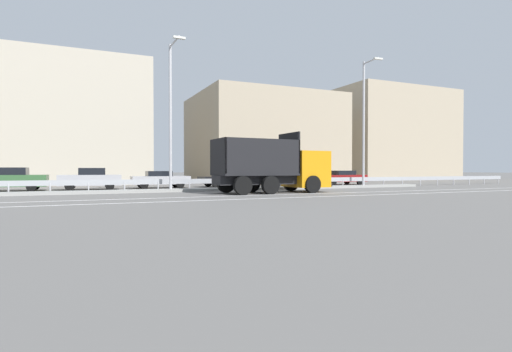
{
  "coord_description": "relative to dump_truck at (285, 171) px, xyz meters",
  "views": [
    {
      "loc": [
        -9.86,
        -23.34,
        1.41
      ],
      "look_at": [
        0.56,
        -0.09,
        0.99
      ],
      "focal_mm": 28.0,
      "sensor_mm": 36.0,
      "label": 1
    }
  ],
  "objects": [
    {
      "name": "median_island",
      "position": [
        -1.73,
        3.39,
        -1.23
      ],
      "size": [
        30.9,
        1.1,
        0.18
      ],
      "primitive_type": "cube",
      "color": "gray",
      "rests_on": "ground_plane"
    },
    {
      "name": "parked_car_6",
      "position": [
        10.32,
        8.42,
        -0.63
      ],
      "size": [
        4.76,
        2.11,
        1.3
      ],
      "rotation": [
        0.0,
        0.0,
        1.6
      ],
      "color": "maroon",
      "rests_on": "ground_plane"
    },
    {
      "name": "median_road_sign",
      "position": [
        4.32,
        3.39,
        -0.1
      ],
      "size": [
        0.68,
        0.16,
        2.35
      ],
      "color": "white",
      "rests_on": "ground_plane"
    },
    {
      "name": "street_lamp_2",
      "position": [
        8.68,
        3.13,
        4.01
      ],
      "size": [
        0.71,
        1.99,
        9.74
      ],
      "color": "#ADADB2",
      "rests_on": "ground_plane"
    },
    {
      "name": "background_building_2",
      "position": [
        30.03,
        22.18,
        5.05
      ],
      "size": [
        17.03,
        8.06,
        12.73
      ],
      "primitive_type": "cube",
      "color": "tan",
      "rests_on": "ground_plane"
    },
    {
      "name": "background_building_1",
      "position": [
        9.26,
        22.94,
        3.82
      ],
      "size": [
        16.16,
        14.17,
        10.27
      ],
      "primitive_type": "cube",
      "color": "tan",
      "rests_on": "ground_plane"
    },
    {
      "name": "parked_car_4",
      "position": [
        -0.39,
        8.85,
        -0.65
      ],
      "size": [
        4.92,
        2.07,
        1.29
      ],
      "rotation": [
        0.0,
        0.0,
        -1.5
      ],
      "color": "black",
      "rests_on": "ground_plane"
    },
    {
      "name": "median_guardrail",
      "position": [
        -1.73,
        4.32,
        -0.75
      ],
      "size": [
        56.18,
        0.09,
        0.78
      ],
      "color": "#9EA0A5",
      "rests_on": "ground_plane"
    },
    {
      "name": "street_lamp_1",
      "position": [
        -6.29,
        3.07,
        3.77
      ],
      "size": [
        0.71,
        2.34,
        9.16
      ],
      "color": "#ADADB2",
      "rests_on": "ground_plane"
    },
    {
      "name": "parked_car_3",
      "position": [
        -5.9,
        8.73,
        -0.64
      ],
      "size": [
        4.26,
        1.91,
        1.29
      ],
      "rotation": [
        0.0,
        0.0,
        -1.58
      ],
      "color": "#A3A3A8",
      "rests_on": "ground_plane"
    },
    {
      "name": "lane_strip_1",
      "position": [
        -0.95,
        -4.16,
        -1.31
      ],
      "size": [
        56.18,
        0.16,
        0.01
      ],
      "primitive_type": "cube",
      "color": "silver",
      "rests_on": "ground_plane"
    },
    {
      "name": "parked_car_1",
      "position": [
        -15.63,
        8.36,
        -0.54
      ],
      "size": [
        4.58,
        1.94,
        1.53
      ],
      "rotation": [
        0.0,
        0.0,
        1.53
      ],
      "color": "#335B33",
      "rests_on": "ground_plane"
    },
    {
      "name": "ground_plane",
      "position": [
        -1.73,
        1.77,
        -1.32
      ],
      "size": [
        320.0,
        320.0,
        0.0
      ],
      "primitive_type": "plane",
      "color": "#605E5B"
    },
    {
      "name": "background_building_0",
      "position": [
        -13.26,
        22.85,
        4.6
      ],
      "size": [
        16.27,
        13.65,
        11.83
      ],
      "primitive_type": "cube",
      "color": "#B7AD99",
      "rests_on": "ground_plane"
    },
    {
      "name": "parked_car_5",
      "position": [
        4.51,
        8.27,
        -0.64
      ],
      "size": [
        3.83,
        1.99,
        1.31
      ],
      "rotation": [
        0.0,
        0.0,
        1.56
      ],
      "color": "black",
      "rests_on": "ground_plane"
    },
    {
      "name": "lane_strip_0",
      "position": [
        -0.95,
        -1.83,
        -1.31
      ],
      "size": [
        56.18,
        0.16,
        0.01
      ],
      "primitive_type": "cube",
      "color": "silver",
      "rests_on": "ground_plane"
    },
    {
      "name": "dump_truck",
      "position": [
        0.0,
        0.0,
        0.0
      ],
      "size": [
        7.23,
        2.99,
        3.65
      ],
      "rotation": [
        0.0,
        0.0,
        -1.54
      ],
      "color": "orange",
      "rests_on": "ground_plane"
    },
    {
      "name": "parked_car_2",
      "position": [
        -10.77,
        8.15,
        -0.56
      ],
      "size": [
        4.09,
        1.99,
        1.51
      ],
      "rotation": [
        0.0,
        0.0,
        1.53
      ],
      "color": "#A3A3A8",
      "rests_on": "ground_plane"
    }
  ]
}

